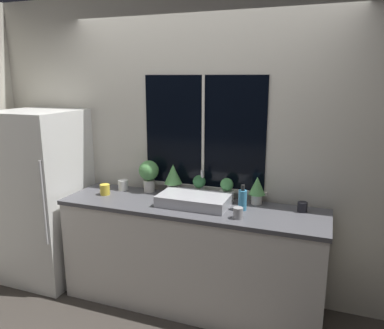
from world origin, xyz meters
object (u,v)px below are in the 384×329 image
(potted_plant_far_right, at_px, (257,188))
(mug_white, at_px, (123,185))
(soap_bottle, at_px, (242,200))
(mug_black, at_px, (302,207))
(potted_plant_left, at_px, (173,177))
(refrigerator, at_px, (44,196))
(sink, at_px, (194,200))
(potted_plant_right, at_px, (227,190))
(mug_yellow, at_px, (105,190))
(potted_plant_center, at_px, (199,186))
(mug_grey, at_px, (238,213))
(potted_plant_far_left, at_px, (149,173))

(potted_plant_far_right, xyz_separation_m, mug_white, (-1.26, -0.05, -0.09))
(soap_bottle, height_order, mug_black, soap_bottle)
(potted_plant_left, bearing_deg, mug_black, -2.87)
(mug_white, bearing_deg, potted_plant_left, 5.48)
(refrigerator, distance_m, mug_black, 2.43)
(sink, height_order, mug_black, sink)
(potted_plant_right, height_order, mug_yellow, potted_plant_right)
(refrigerator, distance_m, potted_plant_center, 1.56)
(sink, distance_m, potted_plant_right, 0.31)
(mug_grey, bearing_deg, mug_black, 35.92)
(potted_plant_left, xyz_separation_m, mug_black, (1.14, -0.06, -0.12))
(mug_white, bearing_deg, potted_plant_right, 2.73)
(refrigerator, xyz_separation_m, potted_plant_far_right, (2.04, 0.23, 0.23))
(mug_white, bearing_deg, mug_grey, -15.54)
(soap_bottle, height_order, mug_white, soap_bottle)
(refrigerator, bearing_deg, potted_plant_right, 7.49)
(sink, xyz_separation_m, mug_white, (-0.78, 0.16, 0.00))
(sink, xyz_separation_m, potted_plant_far_right, (0.49, 0.21, 0.09))
(potted_plant_right, relative_size, mug_white, 2.05)
(potted_plant_right, height_order, mug_grey, potted_plant_right)
(potted_plant_far_left, height_order, potted_plant_center, potted_plant_far_left)
(potted_plant_far_right, relative_size, mug_black, 3.02)
(potted_plant_left, bearing_deg, potted_plant_far_left, 180.00)
(potted_plant_right, bearing_deg, soap_bottle, -45.61)
(mug_yellow, distance_m, mug_grey, 1.29)
(refrigerator, distance_m, mug_grey, 1.99)
(mug_black, bearing_deg, potted_plant_far_left, 177.64)
(sink, bearing_deg, potted_plant_left, 143.34)
(potted_plant_left, bearing_deg, mug_grey, -28.59)
(mug_white, bearing_deg, mug_black, -0.33)
(potted_plant_far_left, relative_size, mug_black, 3.77)
(potted_plant_right, bearing_deg, mug_yellow, -168.13)
(mug_black, xyz_separation_m, mug_yellow, (-1.72, -0.17, 0.01))
(potted_plant_far_left, xyz_separation_m, potted_plant_right, (0.75, -0.00, -0.09))
(mug_black, bearing_deg, potted_plant_left, 177.13)
(sink, bearing_deg, mug_white, 168.33)
(potted_plant_far_right, distance_m, soap_bottle, 0.21)
(mug_yellow, bearing_deg, potted_plant_center, 15.35)
(mug_black, height_order, mug_yellow, mug_yellow)
(soap_bottle, xyz_separation_m, mug_grey, (0.01, -0.19, -0.04))
(potted_plant_right, xyz_separation_m, mug_yellow, (-1.08, -0.23, -0.05))
(mug_grey, bearing_deg, potted_plant_center, 139.69)
(potted_plant_right, bearing_deg, mug_black, -5.12)
(potted_plant_center, relative_size, mug_grey, 2.35)
(refrigerator, relative_size, potted_plant_left, 5.96)
(potted_plant_far_left, relative_size, mug_white, 3.03)
(mug_black, bearing_deg, sink, -170.07)
(potted_plant_far_left, height_order, mug_white, potted_plant_far_left)
(refrigerator, bearing_deg, mug_white, 13.40)
(potted_plant_left, bearing_deg, mug_yellow, -158.56)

